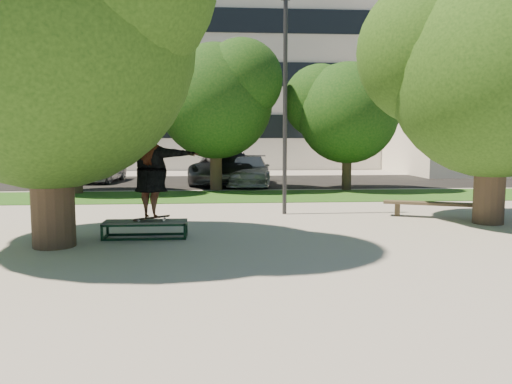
{
  "coord_description": "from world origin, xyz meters",
  "views": [
    {
      "loc": [
        -0.88,
        -9.16,
        2.16
      ],
      "look_at": [
        -0.15,
        0.6,
        1.12
      ],
      "focal_mm": 35.0,
      "sensor_mm": 36.0,
      "label": 1
    }
  ],
  "objects": [
    {
      "name": "ground",
      "position": [
        0.0,
        0.0,
        0.0
      ],
      "size": [
        120.0,
        120.0,
        0.0
      ],
      "primitive_type": "plane",
      "color": "#9A958D",
      "rests_on": "ground"
    },
    {
      "name": "grass_strip",
      "position": [
        1.0,
        9.5,
        0.01
      ],
      "size": [
        30.0,
        4.0,
        0.02
      ],
      "primitive_type": "cube",
      "color": "#184E16",
      "rests_on": "ground"
    },
    {
      "name": "asphalt_strip",
      "position": [
        0.0,
        16.0,
        0.01
      ],
      "size": [
        40.0,
        8.0,
        0.01
      ],
      "primitive_type": "cube",
      "color": "black",
      "rests_on": "ground"
    },
    {
      "name": "tree_left",
      "position": [
        -4.29,
        1.09,
        4.42
      ],
      "size": [
        6.96,
        5.95,
        7.12
      ],
      "color": "#38281E",
      "rests_on": "ground"
    },
    {
      "name": "tree_right",
      "position": [
        5.92,
        3.08,
        4.09
      ],
      "size": [
        6.24,
        5.33,
        6.51
      ],
      "color": "#38281E",
      "rests_on": "ground"
    },
    {
      "name": "bg_tree_left",
      "position": [
        -6.57,
        11.07,
        3.73
      ],
      "size": [
        5.28,
        4.51,
        5.77
      ],
      "color": "#38281E",
      "rests_on": "ground"
    },
    {
      "name": "bg_tree_mid",
      "position": [
        -1.08,
        12.08,
        4.02
      ],
      "size": [
        5.76,
        4.92,
        6.24
      ],
      "color": "#38281E",
      "rests_on": "ground"
    },
    {
      "name": "bg_tree_right",
      "position": [
        4.43,
        11.57,
        3.49
      ],
      "size": [
        5.04,
        4.31,
        5.43
      ],
      "color": "#38281E",
      "rests_on": "ground"
    },
    {
      "name": "lamppost",
      "position": [
        1.0,
        5.0,
        3.15
      ],
      "size": [
        0.25,
        0.15,
        6.11
      ],
      "color": "#2D2D30",
      "rests_on": "ground"
    },
    {
      "name": "office_building",
      "position": [
        -2.0,
        31.98,
        8.0
      ],
      "size": [
        30.0,
        14.12,
        16.0
      ],
      "color": "#B9B3AC",
      "rests_on": "ground"
    },
    {
      "name": "side_building",
      "position": [
        18.0,
        22.0,
        4.0
      ],
      "size": [
        15.0,
        10.0,
        8.0
      ],
      "primitive_type": "cube",
      "color": "white",
      "rests_on": "ground"
    },
    {
      "name": "grind_box",
      "position": [
        -2.5,
        1.77,
        0.19
      ],
      "size": [
        1.8,
        0.6,
        0.38
      ],
      "color": "black",
      "rests_on": "ground"
    },
    {
      "name": "skater_rig",
      "position": [
        -2.36,
        1.77,
        1.34
      ],
      "size": [
        2.27,
        1.03,
        1.86
      ],
      "rotation": [
        0.0,
        0.0,
        2.94
      ],
      "color": "white",
      "rests_on": "grind_box"
    },
    {
      "name": "bystander",
      "position": [
        -4.53,
        1.98,
        0.89
      ],
      "size": [
        0.77,
        0.67,
        1.78
      ],
      "primitive_type": "imported",
      "rotation": [
        0.0,
        0.0,
        0.46
      ],
      "color": "#1B5369",
      "rests_on": "ground"
    },
    {
      "name": "bench",
      "position": [
        5.07,
        3.97,
        0.36
      ],
      "size": [
        2.74,
        1.44,
        0.43
      ],
      "rotation": [
        0.0,
        0.0,
        -0.4
      ],
      "color": "#473C2A",
      "rests_on": "ground"
    },
    {
      "name": "car_silver_a",
      "position": [
        -6.75,
        16.31,
        0.72
      ],
      "size": [
        2.03,
        4.33,
        1.43
      ],
      "primitive_type": "imported",
      "rotation": [
        0.0,
        0.0,
        -0.08
      ],
      "color": "silver",
      "rests_on": "asphalt_strip"
    },
    {
      "name": "car_dark",
      "position": [
        -0.5,
        14.45,
        0.77
      ],
      "size": [
        2.32,
        4.87,
        1.54
      ],
      "primitive_type": "imported",
      "rotation": [
        0.0,
        0.0,
        0.15
      ],
      "color": "black",
      "rests_on": "asphalt_strip"
    },
    {
      "name": "car_grey",
      "position": [
        -0.77,
        14.79,
        0.77
      ],
      "size": [
        3.19,
        5.81,
        1.54
      ],
      "primitive_type": "imported",
      "rotation": [
        0.0,
        0.0,
        -0.12
      ],
      "color": "slate",
      "rests_on": "asphalt_strip"
    },
    {
      "name": "car_silver_b",
      "position": [
        0.5,
        14.03,
        0.7
      ],
      "size": [
        2.34,
        4.94,
        1.39
      ],
      "primitive_type": "imported",
      "rotation": [
        0.0,
        0.0,
        -0.08
      ],
      "color": "#ABABB0",
      "rests_on": "asphalt_strip"
    }
  ]
}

